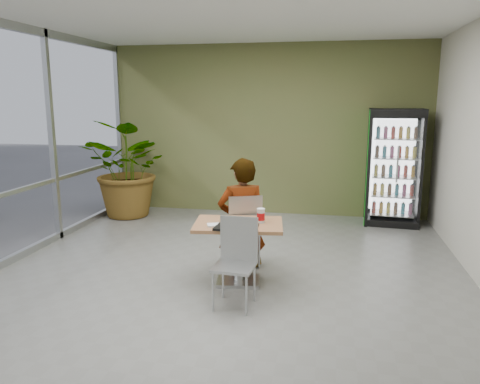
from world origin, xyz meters
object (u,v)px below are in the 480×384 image
(chair_far, at_px, (244,225))
(seated_woman, at_px, (242,224))
(soda_cup, at_px, (261,216))
(beverage_fridge, at_px, (394,167))
(potted_plant, at_px, (130,169))
(chair_near, at_px, (237,254))
(cafeteria_tray, at_px, (236,227))
(dining_table, at_px, (238,240))

(chair_far, distance_m, seated_woman, 0.06)
(seated_woman, distance_m, soda_cup, 0.67)
(beverage_fridge, bearing_deg, potted_plant, -170.24)
(chair_near, distance_m, cafeteria_tray, 0.39)
(chair_far, height_order, seated_woman, seated_woman)
(dining_table, bearing_deg, seated_woman, 97.02)
(chair_near, xyz_separation_m, beverage_fridge, (2.04, 3.78, 0.46))
(soda_cup, bearing_deg, cafeteria_tray, -128.16)
(chair_near, bearing_deg, seated_woman, 102.07)
(chair_far, xyz_separation_m, beverage_fridge, (2.17, 2.68, 0.44))
(chair_near, height_order, seated_woman, seated_woman)
(soda_cup, bearing_deg, seated_woman, 122.39)
(chair_near, bearing_deg, cafeteria_tray, 106.46)
(potted_plant, bearing_deg, chair_near, -51.19)
(chair_near, xyz_separation_m, potted_plant, (-2.71, 3.37, 0.36))
(chair_near, relative_size, potted_plant, 0.52)
(dining_table, xyz_separation_m, cafeteria_tray, (0.02, -0.24, 0.23))
(seated_woman, xyz_separation_m, soda_cup, (0.33, -0.52, 0.26))
(dining_table, bearing_deg, cafeteria_tray, -84.98)
(beverage_fridge, bearing_deg, dining_table, -118.69)
(chair_far, xyz_separation_m, soda_cup, (0.29, -0.47, 0.26))
(dining_table, distance_m, potted_plant, 3.86)
(chair_far, relative_size, potted_plant, 0.54)
(chair_far, relative_size, cafeteria_tray, 2.13)
(chair_far, bearing_deg, cafeteria_tray, 72.36)
(chair_far, height_order, cafeteria_tray, chair_far)
(seated_woman, relative_size, cafeteria_tray, 3.80)
(dining_table, height_order, chair_near, chair_near)
(cafeteria_tray, xyz_separation_m, beverage_fridge, (2.11, 3.46, 0.25))
(cafeteria_tray, bearing_deg, chair_far, 94.02)
(chair_near, height_order, cafeteria_tray, chair_near)
(chair_near, bearing_deg, potted_plant, 132.72)
(chair_far, xyz_separation_m, chair_near, (0.13, -1.09, -0.02))
(seated_woman, distance_m, beverage_fridge, 3.47)
(soda_cup, relative_size, beverage_fridge, 0.08)
(chair_far, bearing_deg, potted_plant, -63.04)
(cafeteria_tray, xyz_separation_m, potted_plant, (-2.64, 3.05, 0.15))
(seated_woman, bearing_deg, chair_near, 76.49)
(seated_woman, height_order, soda_cup, seated_woman)
(chair_near, bearing_deg, chair_far, 100.45)
(soda_cup, bearing_deg, potted_plant, 136.29)
(chair_far, bearing_deg, dining_table, 71.91)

